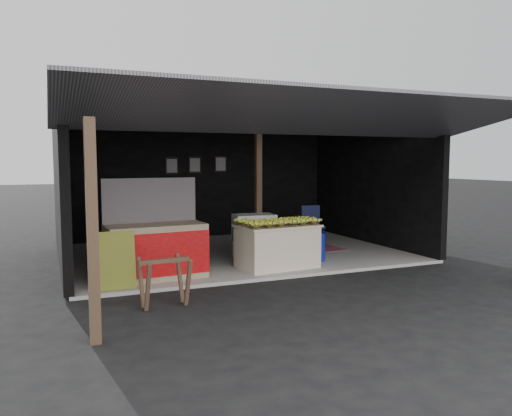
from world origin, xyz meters
name	(u,v)px	position (x,y,z in m)	size (l,w,h in m)	color
ground	(286,279)	(0.00, 0.00, 0.00)	(80.00, 80.00, 0.00)	black
concrete_slab	(235,253)	(0.00, 2.50, 0.03)	(7.00, 5.00, 0.06)	gray
shophouse	(230,158)	(0.00, 2.82, 2.10)	(7.40, 7.29, 3.02)	black
banana_table	(277,246)	(0.16, 0.68, 0.46)	(1.53, 1.03, 0.80)	beige
banana_pile	(277,220)	(0.16, 0.68, 0.94)	(1.34, 0.80, 0.16)	gold
white_crate	(254,236)	(0.09, 1.63, 0.51)	(0.87, 0.64, 0.90)	white
neighbor_stall	(156,248)	(-2.08, 0.71, 0.56)	(1.68, 0.86, 1.68)	#998466
green_signboard	(115,261)	(-2.81, 0.20, 0.51)	(0.60, 0.04, 0.90)	black
sawhorse	(164,277)	(-2.29, -0.84, 0.43)	(0.72, 0.66, 0.69)	brown
water_barrel	(316,247)	(1.13, 0.94, 0.33)	(0.36, 0.36, 0.53)	#0D1A96
plastic_chair	(312,222)	(1.90, 2.48, 0.61)	(0.51, 0.51, 0.94)	#090E35
magenta_rug	(307,249)	(1.60, 2.14, 0.07)	(1.50, 1.00, 0.01)	maroon
picture_frames	(196,165)	(-0.17, 4.89, 1.93)	(1.62, 0.04, 0.46)	black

